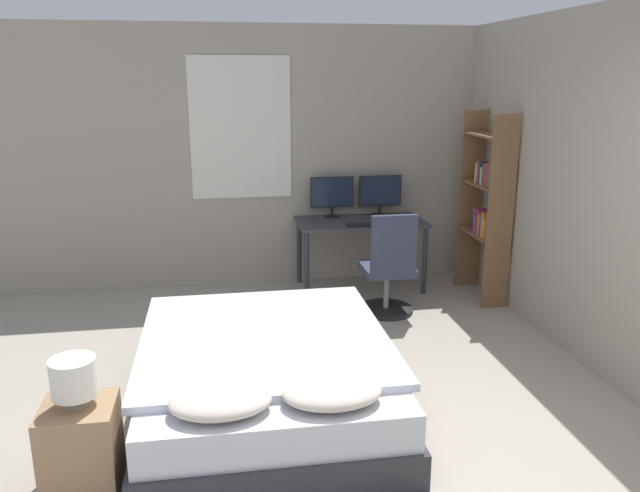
# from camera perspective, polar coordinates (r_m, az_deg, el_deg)

# --- Properties ---
(wall_back) EXTENTS (12.00, 0.08, 2.70)m
(wall_back) POSITION_cam_1_polar(r_m,az_deg,el_deg) (6.68, -2.01, 8.11)
(wall_back) COLOR #9E9384
(wall_back) RESTS_ON ground_plane
(wall_side_right) EXTENTS (0.06, 12.00, 2.70)m
(wall_side_right) POSITION_cam_1_polar(r_m,az_deg,el_deg) (4.97, 25.07, 4.17)
(wall_side_right) COLOR #9E9384
(wall_side_right) RESTS_ON ground_plane
(bed) EXTENTS (1.64, 2.05, 0.58)m
(bed) POSITION_cam_1_polar(r_m,az_deg,el_deg) (4.26, -4.90, -11.76)
(bed) COLOR #2D2D33
(bed) RESTS_ON ground_plane
(nightstand) EXTENTS (0.39, 0.38, 0.50)m
(nightstand) POSITION_cam_1_polar(r_m,az_deg,el_deg) (3.75, -20.97, -16.84)
(nightstand) COLOR #997551
(nightstand) RESTS_ON ground_plane
(bedside_lamp) EXTENTS (0.24, 0.24, 0.27)m
(bedside_lamp) POSITION_cam_1_polar(r_m,az_deg,el_deg) (3.55, -21.60, -11.14)
(bedside_lamp) COLOR gray
(bedside_lamp) RESTS_ON nightstand
(desk) EXTENTS (1.32, 0.67, 0.73)m
(desk) POSITION_cam_1_polar(r_m,az_deg,el_deg) (6.52, 3.73, 1.55)
(desk) COLOR #38383D
(desk) RESTS_ON ground_plane
(monitor_left) EXTENTS (0.46, 0.16, 0.43)m
(monitor_left) POSITION_cam_1_polar(r_m,az_deg,el_deg) (6.62, 1.10, 4.77)
(monitor_left) COLOR black
(monitor_left) RESTS_ON desk
(monitor_right) EXTENTS (0.46, 0.16, 0.43)m
(monitor_right) POSITION_cam_1_polar(r_m,az_deg,el_deg) (6.73, 5.51, 4.88)
(monitor_right) COLOR black
(monitor_right) RESTS_ON desk
(keyboard) EXTENTS (0.38, 0.13, 0.02)m
(keyboard) POSITION_cam_1_polar(r_m,az_deg,el_deg) (6.27, 4.23, 1.95)
(keyboard) COLOR black
(keyboard) RESTS_ON desk
(computer_mouse) EXTENTS (0.07, 0.05, 0.04)m
(computer_mouse) POSITION_cam_1_polar(r_m,az_deg,el_deg) (6.34, 6.70, 2.11)
(computer_mouse) COLOR black
(computer_mouse) RESTS_ON desk
(office_chair) EXTENTS (0.52, 0.52, 0.99)m
(office_chair) POSITION_cam_1_polar(r_m,az_deg,el_deg) (5.87, 6.29, -2.58)
(office_chair) COLOR black
(office_chair) RESTS_ON ground_plane
(bookshelf) EXTENTS (0.26, 0.72, 1.86)m
(bookshelf) POSITION_cam_1_polar(r_m,az_deg,el_deg) (6.34, 15.14, 4.14)
(bookshelf) COLOR brown
(bookshelf) RESTS_ON ground_plane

